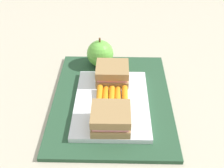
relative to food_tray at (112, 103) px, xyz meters
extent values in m
plane|color=#B7AD99|center=(0.03, 0.00, -0.02)|extent=(2.40, 2.40, 0.00)
cube|color=#284C33|center=(0.03, 0.00, -0.01)|extent=(0.36, 0.28, 0.01)
cube|color=white|center=(0.00, 0.00, 0.00)|extent=(0.23, 0.17, 0.01)
cube|color=#9E7A4C|center=(-0.08, 0.00, 0.01)|extent=(0.07, 0.08, 0.02)
cube|color=pink|center=(-0.08, 0.00, 0.03)|extent=(0.07, 0.07, 0.01)
cube|color=#9E7A4C|center=(-0.08, 0.00, 0.04)|extent=(0.07, 0.08, 0.02)
cube|color=#9E7A4C|center=(0.08, 0.00, 0.01)|extent=(0.07, 0.08, 0.02)
cube|color=pink|center=(0.08, 0.00, 0.03)|extent=(0.07, 0.07, 0.01)
cube|color=#9E7A4C|center=(0.08, 0.00, 0.04)|extent=(0.07, 0.08, 0.02)
cylinder|color=orange|center=(0.00, -0.03, 0.01)|extent=(0.08, 0.01, 0.02)
cylinder|color=orange|center=(0.00, -0.01, 0.01)|extent=(0.08, 0.01, 0.02)
cylinder|color=orange|center=(0.00, 0.00, 0.01)|extent=(0.08, 0.01, 0.02)
cylinder|color=orange|center=(0.00, 0.01, 0.01)|extent=(0.08, 0.01, 0.02)
cylinder|color=orange|center=(0.00, 0.03, 0.01)|extent=(0.08, 0.01, 0.02)
sphere|color=#66B742|center=(0.16, 0.03, 0.03)|extent=(0.07, 0.07, 0.07)
cylinder|color=brown|center=(0.16, 0.03, 0.07)|extent=(0.01, 0.01, 0.01)
camera|label=1|loc=(-0.48, -0.01, 0.43)|focal=44.39mm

